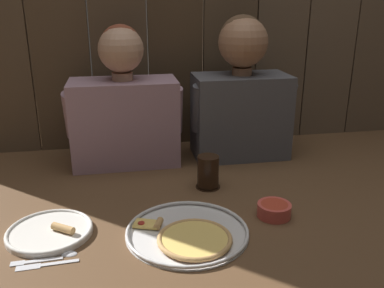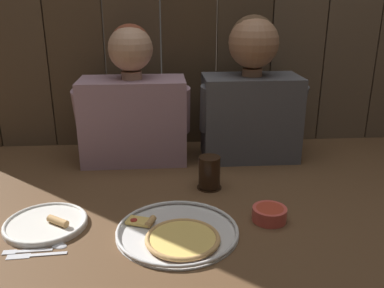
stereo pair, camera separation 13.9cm
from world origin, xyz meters
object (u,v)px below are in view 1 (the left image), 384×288
Objects in this scene: dinner_plate at (50,231)px; diner_right at (241,93)px; diner_left at (124,106)px; drinking_glass at (208,172)px; pizza_tray at (189,234)px; dipping_bowl at (274,209)px.

diner_right is at bearing 36.15° from dinner_plate.
diner_right reaches higher than diner_left.
diner_left is at bearing 133.20° from drinking_glass.
diner_right reaches higher than dinner_plate.
dinner_plate is 2.07× the size of drinking_glass.
drinking_glass is at bearing -124.24° from diner_right.
dinner_plate is (-0.39, 0.08, -0.00)m from pizza_tray.
diner_right reaches higher than drinking_glass.
dipping_bowl is at bearing -57.17° from drinking_glass.
dinner_plate is 2.33× the size of dipping_bowl.
diner_left is at bearing 65.62° from dinner_plate.
pizza_tray is 0.65× the size of diner_left.
dipping_bowl is at bearing -51.11° from diner_left.
diner_left is 0.95× the size of diner_right.
diner_right is (0.33, 0.61, 0.26)m from pizza_tray.
dipping_bowl reaches higher than pizza_tray.
drinking_glass is 0.44m from diner_left.
dinner_plate is at bearing -143.85° from diner_right.
dinner_plate is 0.67m from dipping_bowl.
diner_left is at bearing 128.89° from dipping_bowl.
pizza_tray is 0.40m from dinner_plate.
dipping_bowl is at bearing -1.36° from dinner_plate.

